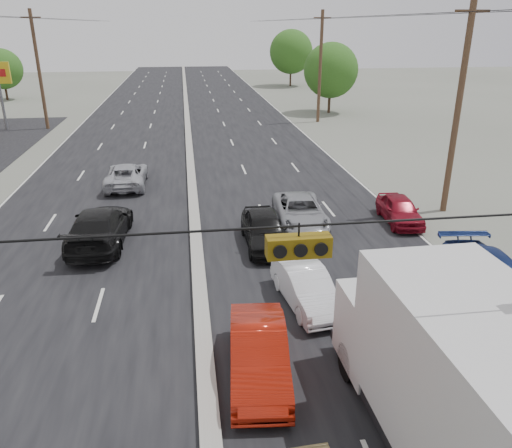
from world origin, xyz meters
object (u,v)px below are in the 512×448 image
object	(u,v)px
utility_pole_right_c	(320,67)
oncoming_near	(100,227)
tree_left_far	(2,69)
queue_car_b	(306,288)
box_truck	(455,378)
utility_pole_left_c	(39,70)
tree_right_mid	(331,70)
queue_car_e	(400,210)
utility_pole_right_b	(458,108)
queue_car_d	(492,283)
oncoming_far	(127,175)
queue_car_a	(265,230)
tree_right_far	(291,52)
queue_car_c	(300,212)
red_sedan	(259,354)

from	to	relation	value
utility_pole_right_c	oncoming_near	distance (m)	31.82
tree_left_far	queue_car_b	size ratio (longest dim) A/B	1.59
box_truck	oncoming_near	xyz separation A→B (m)	(-9.01, 12.66, -1.27)
utility_pole_left_c	queue_car_b	size ratio (longest dim) A/B	2.59
tree_right_mid	queue_car_e	bearing A→B (deg)	-99.80
utility_pole_right_b	tree_left_far	xyz separation A→B (m)	(-34.50, 45.00, -1.39)
tree_right_mid	queue_car_b	bearing A→B (deg)	-106.86
queue_car_d	utility_pole_right_b	bearing A→B (deg)	78.59
tree_left_far	oncoming_far	bearing A→B (deg)	-64.65
box_truck	queue_car_a	world-z (taller)	box_truck
oncoming_far	utility_pole_right_b	bearing A→B (deg)	158.40
tree_right_mid	queue_car_d	bearing A→B (deg)	-97.93
tree_right_far	queue_car_e	distance (m)	56.78
utility_pole_left_c	queue_car_d	world-z (taller)	utility_pole_left_c
box_truck	utility_pole_right_b	bearing A→B (deg)	61.83
utility_pole_left_c	queue_car_c	size ratio (longest dim) A/B	2.10
queue_car_a	oncoming_near	xyz separation A→B (m)	(-6.90, 1.16, 0.06)
tree_right_mid	queue_car_c	size ratio (longest dim) A/B	1.50
queue_car_b	oncoming_far	distance (m)	16.07
tree_left_far	queue_car_a	distance (m)	54.15
queue_car_a	utility_pole_right_b	bearing A→B (deg)	17.27
utility_pole_left_c	oncoming_far	xyz separation A→B (m)	(8.78, -18.59, -4.45)
tree_right_far	tree_right_mid	bearing A→B (deg)	-92.29
queue_car_c	queue_car_d	xyz separation A→B (m)	(4.73, -7.83, 0.13)
queue_car_a	oncoming_far	xyz separation A→B (m)	(-6.60, 9.42, -0.07)
tree_right_far	oncoming_far	xyz separation A→B (m)	(-19.72, -48.59, -4.30)
tree_left_far	box_truck	bearing A→B (deg)	-65.60
utility_pole_right_b	queue_car_d	size ratio (longest dim) A/B	1.84
utility_pole_left_c	tree_left_far	size ratio (longest dim) A/B	1.63
queue_car_e	queue_car_a	bearing A→B (deg)	-161.30
red_sedan	queue_car_c	xyz separation A→B (m)	(3.47, 10.42, -0.04)
utility_pole_right_c	queue_car_c	xyz separation A→B (m)	(-7.63, -25.94, -4.45)
utility_pole_left_c	oncoming_far	bearing A→B (deg)	-64.72
tree_right_far	queue_car_a	xyz separation A→B (m)	(-13.12, -58.01, -4.22)
box_truck	utility_pole_right_c	bearing A→B (deg)	78.43
utility_pole_right_c	queue_car_c	distance (m)	27.40
red_sedan	utility_pole_right_c	bearing A→B (deg)	78.45
tree_left_far	oncoming_far	size ratio (longest dim) A/B	1.29
utility_pole_right_b	box_truck	xyz separation A→B (m)	(-7.51, -14.51, -3.05)
queue_car_a	queue_car_d	world-z (taller)	queue_car_d
utility_pole_right_b	box_truck	bearing A→B (deg)	-117.37
utility_pole_right_c	tree_right_mid	bearing A→B (deg)	63.43
queue_car_a	queue_car_b	distance (m)	4.98
utility_pole_left_c	queue_car_d	size ratio (longest dim) A/B	1.84
utility_pole_right_b	utility_pole_right_c	world-z (taller)	same
box_truck	queue_car_b	size ratio (longest dim) A/B	2.06
oncoming_far	queue_car_d	bearing A→B (deg)	131.24
utility_pole_right_b	queue_car_e	distance (m)	5.48
queue_car_b	oncoming_near	bearing A→B (deg)	133.17
oncoming_near	queue_car_d	bearing A→B (deg)	155.69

